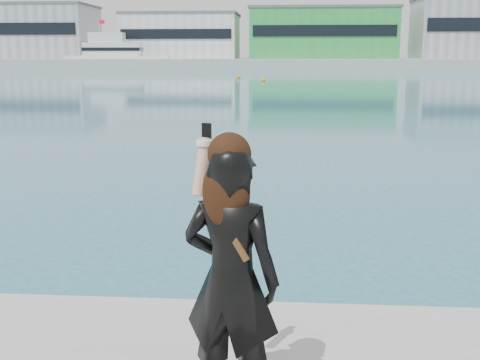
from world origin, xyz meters
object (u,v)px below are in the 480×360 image
at_px(buoy_far, 239,78).
at_px(woman, 231,272).
at_px(buoy_near, 263,81).
at_px(motor_yacht, 116,56).

xyz_separation_m(buoy_far, woman, (5.51, -71.73, 1.66)).
bearing_deg(buoy_near, motor_yacht, 120.69).
bearing_deg(buoy_far, woman, -85.60).
distance_m(motor_yacht, buoy_near, 60.73).
height_order(motor_yacht, buoy_far, motor_yacht).
relative_size(motor_yacht, buoy_near, 40.43).
bearing_deg(woman, motor_yacht, -58.54).
bearing_deg(buoy_near, woman, -88.06).
height_order(buoy_near, buoy_far, same).
bearing_deg(motor_yacht, woman, -78.31).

